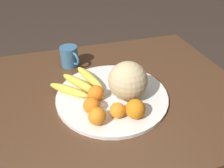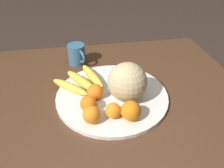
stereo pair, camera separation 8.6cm
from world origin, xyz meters
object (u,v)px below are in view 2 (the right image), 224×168
(fruit_bowl, at_px, (112,95))
(ceramic_mug, at_px, (77,54))
(orange_mid_center, at_px, (131,111))
(orange_back_left, at_px, (96,92))
(produce_tag, at_px, (109,100))
(orange_front_right, at_px, (92,115))
(orange_back_right, at_px, (88,104))
(kitchen_table, at_px, (95,109))
(orange_front_left, at_px, (113,111))
(banana_bunch, at_px, (83,81))
(melon, at_px, (127,82))

(fruit_bowl, xyz_separation_m, ceramic_mug, (0.13, -0.30, 0.04))
(orange_mid_center, distance_m, orange_back_left, 0.17)
(orange_mid_center, distance_m, produce_tag, 0.13)
(orange_front_right, height_order, orange_back_left, same)
(orange_back_right, bearing_deg, kitchen_table, -103.75)
(orange_front_left, height_order, produce_tag, orange_front_left)
(orange_front_left, relative_size, ceramic_mug, 0.48)
(banana_bunch, xyz_separation_m, produce_tag, (-0.09, 0.12, -0.02))
(kitchen_table, xyz_separation_m, fruit_bowl, (-0.07, 0.05, 0.11))
(orange_front_right, bearing_deg, ceramic_mug, -85.62)
(melon, height_order, orange_back_left, melon)
(melon, distance_m, orange_back_right, 0.17)
(melon, bearing_deg, orange_front_right, 36.20)
(produce_tag, bearing_deg, orange_back_left, -49.34)
(fruit_bowl, bearing_deg, orange_front_right, 56.20)
(orange_front_left, bearing_deg, orange_back_left, -67.61)
(orange_back_right, height_order, ceramic_mug, ceramic_mug)
(melon, relative_size, orange_back_left, 2.44)
(melon, height_order, orange_mid_center, melon)
(orange_mid_center, relative_size, orange_back_right, 1.15)
(orange_front_left, xyz_separation_m, ceramic_mug, (0.11, -0.43, 0.01))
(orange_front_left, xyz_separation_m, orange_back_left, (0.05, -0.11, 0.00))
(melon, bearing_deg, banana_bunch, -34.76)
(orange_front_left, bearing_deg, kitchen_table, -74.08)
(orange_front_left, xyz_separation_m, produce_tag, (0.00, -0.09, -0.03))
(fruit_bowl, bearing_deg, orange_back_right, 38.94)
(melon, distance_m, orange_mid_center, 0.12)
(orange_back_left, relative_size, orange_back_right, 1.01)
(orange_back_left, bearing_deg, orange_back_right, 62.11)
(kitchen_table, xyz_separation_m, orange_front_right, (0.03, 0.19, 0.15))
(fruit_bowl, relative_size, orange_back_left, 7.27)
(kitchen_table, distance_m, orange_front_right, 0.24)
(fruit_bowl, distance_m, orange_front_right, 0.17)
(fruit_bowl, xyz_separation_m, orange_front_right, (0.09, 0.14, 0.04))
(orange_back_left, bearing_deg, orange_front_left, 112.39)
(melon, xyz_separation_m, ceramic_mug, (0.18, -0.33, -0.04))
(melon, xyz_separation_m, orange_front_left, (0.07, 0.10, -0.05))
(orange_front_left, bearing_deg, produce_tag, -88.26)
(orange_back_left, relative_size, ceramic_mug, 0.53)
(melon, xyz_separation_m, orange_back_right, (0.15, 0.05, -0.05))
(ceramic_mug, bearing_deg, fruit_bowl, 112.97)
(fruit_bowl, height_order, banana_bunch, banana_bunch)
(kitchen_table, bearing_deg, ceramic_mug, -76.77)
(orange_mid_center, height_order, ceramic_mug, ceramic_mug)
(orange_front_left, bearing_deg, melon, -126.59)
(fruit_bowl, distance_m, banana_bunch, 0.14)
(fruit_bowl, distance_m, produce_tag, 0.05)
(orange_back_right, bearing_deg, melon, -162.42)
(melon, distance_m, produce_tag, 0.11)
(kitchen_table, distance_m, banana_bunch, 0.15)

